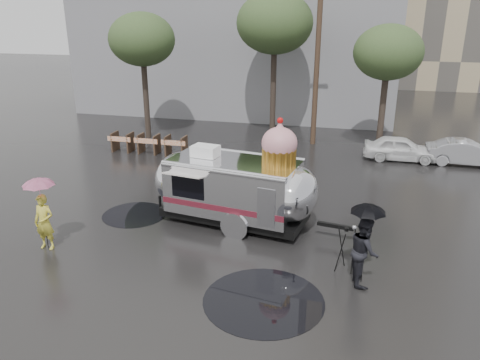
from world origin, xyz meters
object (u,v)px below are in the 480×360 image
(airstream_trailer, at_px, (237,185))
(person_right, at_px, (364,251))
(tripod, at_px, (345,246))
(person_left, at_px, (44,222))

(airstream_trailer, height_order, person_right, airstream_trailer)
(person_right, bearing_deg, airstream_trailer, 45.55)
(airstream_trailer, distance_m, tripod, 4.51)
(person_right, height_order, tripod, person_right)
(person_left, relative_size, person_right, 0.93)
(airstream_trailer, distance_m, person_left, 6.22)
(tripod, bearing_deg, person_right, -42.10)
(person_left, height_order, person_right, person_right)
(airstream_trailer, height_order, tripod, airstream_trailer)
(airstream_trailer, height_order, person_left, airstream_trailer)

